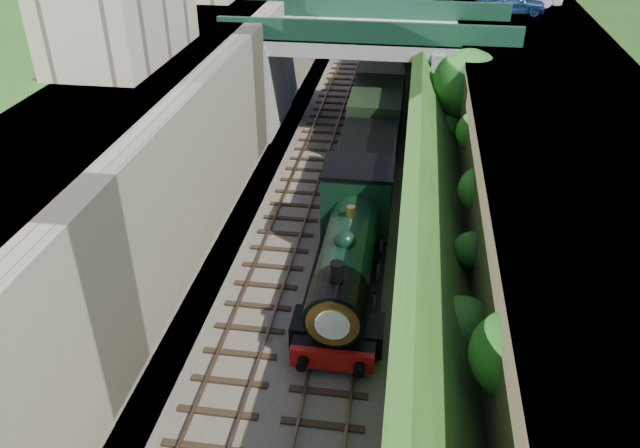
% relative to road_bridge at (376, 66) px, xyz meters
% --- Properties ---
extents(ground, '(160.00, 160.00, 0.00)m').
position_rel_road_bridge_xyz_m(ground, '(-0.94, -24.00, -4.08)').
color(ground, '#1E4714').
rests_on(ground, ground).
extents(trackbed, '(10.00, 90.00, 0.20)m').
position_rel_road_bridge_xyz_m(trackbed, '(-0.94, -4.00, -3.98)').
color(trackbed, '#473F38').
rests_on(trackbed, ground).
extents(retaining_wall, '(1.00, 90.00, 7.00)m').
position_rel_road_bridge_xyz_m(retaining_wall, '(-6.44, -4.00, -0.58)').
color(retaining_wall, '#756B56').
rests_on(retaining_wall, ground).
extents(street_plateau_left, '(6.00, 90.00, 7.00)m').
position_rel_road_bridge_xyz_m(street_plateau_left, '(-9.94, -4.00, -0.58)').
color(street_plateau_left, '#262628').
rests_on(street_plateau_left, ground).
extents(street_plateau_right, '(8.00, 90.00, 6.25)m').
position_rel_road_bridge_xyz_m(street_plateau_right, '(8.56, -4.00, -0.95)').
color(street_plateau_right, '#262628').
rests_on(street_plateau_right, ground).
extents(embankment_slope, '(4.74, 90.00, 6.36)m').
position_rel_road_bridge_xyz_m(embankment_slope, '(4.13, -3.78, -1.19)').
color(embankment_slope, '#1E4714').
rests_on(embankment_slope, ground).
extents(track_left, '(2.50, 90.00, 0.20)m').
position_rel_road_bridge_xyz_m(track_left, '(-2.94, -4.00, -3.83)').
color(track_left, black).
rests_on(track_left, trackbed).
extents(track_right, '(2.50, 90.00, 0.20)m').
position_rel_road_bridge_xyz_m(track_right, '(0.26, -4.00, -3.83)').
color(track_right, black).
rests_on(track_right, trackbed).
extents(road_bridge, '(16.00, 6.40, 7.25)m').
position_rel_road_bridge_xyz_m(road_bridge, '(0.00, 0.00, 0.00)').
color(road_bridge, gray).
rests_on(road_bridge, ground).
extents(building_near, '(4.00, 8.00, 4.00)m').
position_rel_road_bridge_xyz_m(building_near, '(-10.44, -10.00, 4.92)').
color(building_near, gray).
rests_on(building_near, street_plateau_left).
extents(tree, '(3.60, 3.80, 6.60)m').
position_rel_road_bridge_xyz_m(tree, '(4.97, -4.83, 0.57)').
color(tree, black).
rests_on(tree, ground).
extents(car_blue, '(4.34, 2.21, 1.42)m').
position_rel_road_bridge_xyz_m(car_blue, '(7.65, 4.75, 2.88)').
color(car_blue, '#11294C').
rests_on(car_blue, street_plateau_right).
extents(locomotive, '(3.10, 10.22, 3.83)m').
position_rel_road_bridge_xyz_m(locomotive, '(0.26, -16.34, -2.18)').
color(locomotive, black).
rests_on(locomotive, trackbed).
extents(tender, '(2.70, 6.00, 3.05)m').
position_rel_road_bridge_xyz_m(tender, '(0.26, -8.98, -2.46)').
color(tender, black).
rests_on(tender, trackbed).
extents(coach_front, '(2.90, 18.00, 3.70)m').
position_rel_road_bridge_xyz_m(coach_front, '(0.26, 3.62, -2.03)').
color(coach_front, black).
rests_on(coach_front, trackbed).
extents(coach_middle, '(2.90, 18.00, 3.70)m').
position_rel_road_bridge_xyz_m(coach_middle, '(0.26, 22.42, -2.03)').
color(coach_middle, black).
rests_on(coach_middle, trackbed).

